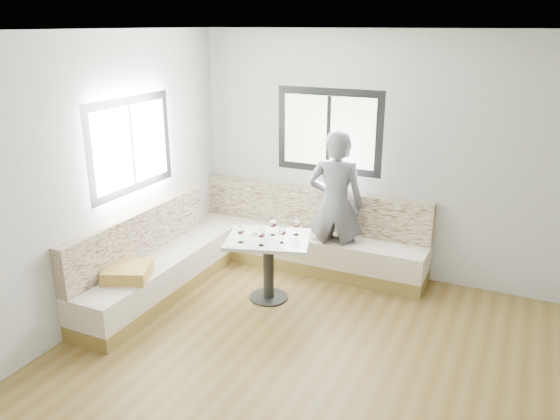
% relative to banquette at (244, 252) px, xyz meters
% --- Properties ---
extents(room, '(5.01, 5.01, 2.81)m').
position_rel_banquette_xyz_m(room, '(1.51, -1.54, 1.08)').
color(room, brown).
rests_on(room, ground).
extents(banquette, '(2.90, 2.80, 0.95)m').
position_rel_banquette_xyz_m(banquette, '(0.00, 0.00, 0.00)').
color(banquette, olive).
rests_on(banquette, ground).
extents(table, '(1.02, 0.89, 0.71)m').
position_rel_banquette_xyz_m(table, '(0.48, -0.32, 0.20)').
color(table, black).
rests_on(table, ground).
extents(person, '(0.71, 0.54, 1.75)m').
position_rel_banquette_xyz_m(person, '(0.92, 0.53, 0.54)').
color(person, '#575860').
rests_on(person, ground).
extents(olive_ramekin, '(0.11, 0.11, 0.04)m').
position_rel_banquette_xyz_m(olive_ramekin, '(0.33, -0.28, 0.40)').
color(olive_ramekin, white).
rests_on(olive_ramekin, table).
extents(wine_glass_a, '(0.08, 0.08, 0.18)m').
position_rel_banquette_xyz_m(wine_glass_a, '(0.28, -0.56, 0.50)').
color(wine_glass_a, white).
rests_on(wine_glass_a, table).
extents(wine_glass_b, '(0.08, 0.08, 0.18)m').
position_rel_banquette_xyz_m(wine_glass_b, '(0.51, -0.54, 0.50)').
color(wine_glass_b, white).
rests_on(wine_glass_b, table).
extents(wine_glass_c, '(0.08, 0.08, 0.18)m').
position_rel_banquette_xyz_m(wine_glass_c, '(0.67, -0.39, 0.50)').
color(wine_glass_c, white).
rests_on(wine_glass_c, table).
extents(wine_glass_d, '(0.08, 0.08, 0.18)m').
position_rel_banquette_xyz_m(wine_glass_d, '(0.49, -0.23, 0.50)').
color(wine_glass_d, white).
rests_on(wine_glass_d, table).
extents(wine_glass_e, '(0.08, 0.08, 0.18)m').
position_rel_banquette_xyz_m(wine_glass_e, '(0.71, -0.12, 0.50)').
color(wine_glass_e, white).
rests_on(wine_glass_e, table).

